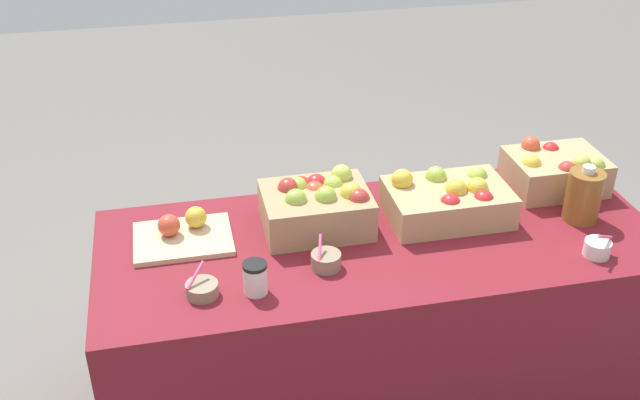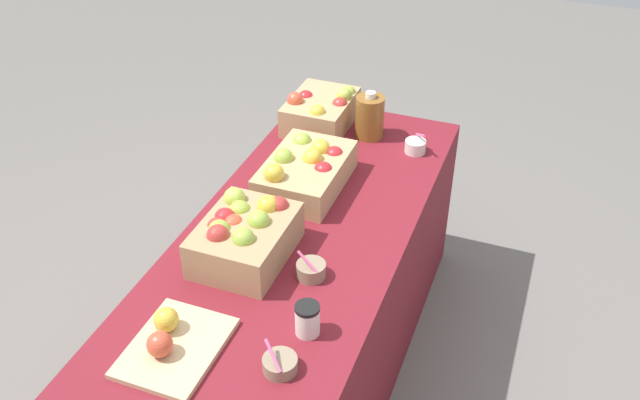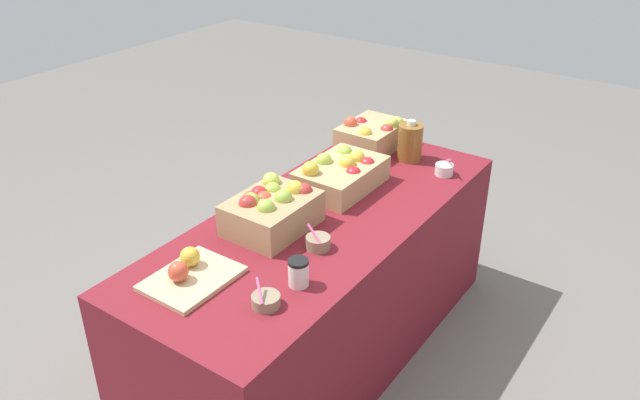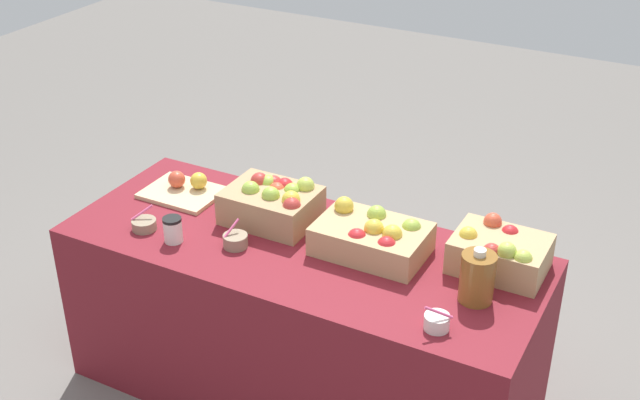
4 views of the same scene
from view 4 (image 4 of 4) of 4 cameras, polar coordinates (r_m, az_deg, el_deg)
The scene contains 11 objects.
ground_plane at distance 3.66m, azimuth -1.18°, elevation -12.98°, with size 10.00×10.00×0.00m, color slate.
table at distance 3.43m, azimuth -1.25°, elevation -8.36°, with size 1.90×0.76×0.74m, color maroon.
apple_crate_left at distance 3.11m, azimuth 12.31°, elevation -3.54°, with size 0.34×0.26×0.17m.
apple_crate_middle at distance 3.14m, azimuth 3.65°, elevation -2.57°, with size 0.42×0.28×0.17m.
apple_crate_right at distance 3.35m, azimuth -3.27°, elevation -0.12°, with size 0.36×0.28×0.18m.
cutting_board_front at distance 3.62m, azimuth -9.36°, elevation 0.82°, with size 0.33×0.25×0.09m.
sample_bowl_near at distance 3.38m, azimuth -12.07°, elevation -1.66°, with size 0.10×0.10×0.09m.
sample_bowl_mid at distance 2.79m, azimuth 8.08°, elevation -8.34°, with size 0.10×0.09×0.11m.
sample_bowl_far at distance 3.21m, azimuth -5.87°, elevation -2.80°, with size 0.10×0.10×0.10m.
cider_jug at distance 2.91m, azimuth 10.82°, elevation -5.27°, with size 0.12×0.12×0.21m.
coffee_cup at distance 3.27m, azimuth -10.14°, elevation -2.03°, with size 0.07×0.07×0.10m.
Camera 4 is at (1.35, -2.38, 2.44)m, focal length 46.28 mm.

